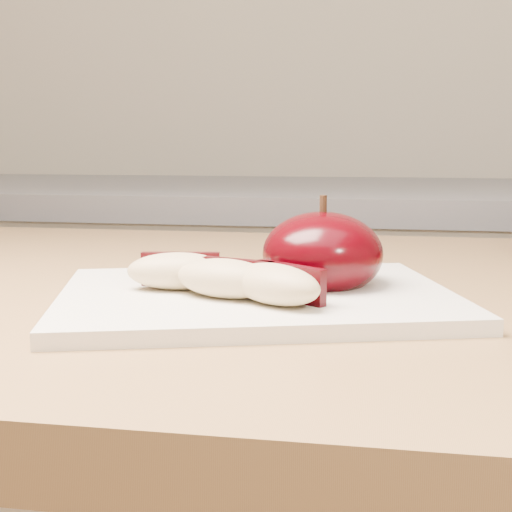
# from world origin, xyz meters

# --- Properties ---
(back_cabinet) EXTENTS (2.40, 0.62, 0.94)m
(back_cabinet) POSITION_xyz_m (0.00, 1.20, 0.47)
(back_cabinet) COLOR silver
(back_cabinet) RESTS_ON ground
(cutting_board) EXTENTS (0.32, 0.27, 0.01)m
(cutting_board) POSITION_xyz_m (-0.00, 0.41, 0.91)
(cutting_board) COLOR silver
(cutting_board) RESTS_ON island_counter
(apple_half) EXTENTS (0.11, 0.11, 0.08)m
(apple_half) POSITION_xyz_m (0.04, 0.44, 0.93)
(apple_half) COLOR black
(apple_half) RESTS_ON cutting_board
(apple_wedge_a) EXTENTS (0.08, 0.05, 0.03)m
(apple_wedge_a) POSITION_xyz_m (-0.06, 0.41, 0.92)
(apple_wedge_a) COLOR tan
(apple_wedge_a) RESTS_ON cutting_board
(apple_wedge_b) EXTENTS (0.08, 0.06, 0.03)m
(apple_wedge_b) POSITION_xyz_m (-0.02, 0.39, 0.92)
(apple_wedge_b) COLOR tan
(apple_wedge_b) RESTS_ON cutting_board
(apple_wedge_c) EXTENTS (0.08, 0.07, 0.03)m
(apple_wedge_c) POSITION_xyz_m (0.02, 0.37, 0.92)
(apple_wedge_c) COLOR tan
(apple_wedge_c) RESTS_ON cutting_board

